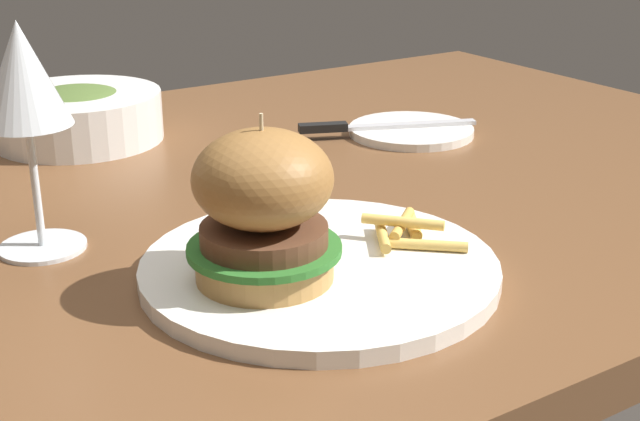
# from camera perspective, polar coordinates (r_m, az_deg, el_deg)

# --- Properties ---
(dining_table) EXTENTS (1.41, 0.90, 0.74)m
(dining_table) POSITION_cam_1_polar(r_m,az_deg,el_deg) (0.96, -5.51, -3.32)
(dining_table) COLOR brown
(dining_table) RESTS_ON ground
(main_plate) EXTENTS (0.29, 0.29, 0.01)m
(main_plate) POSITION_cam_1_polar(r_m,az_deg,el_deg) (0.73, -0.03, -3.75)
(main_plate) COLOR white
(main_plate) RESTS_ON dining_table
(burger_sandwich) EXTENTS (0.12, 0.12, 0.13)m
(burger_sandwich) POSITION_cam_1_polar(r_m,az_deg,el_deg) (0.67, -3.65, 0.27)
(burger_sandwich) COLOR #B78447
(burger_sandwich) RESTS_ON main_plate
(fries_pile) EXTENTS (0.08, 0.09, 0.02)m
(fries_pile) POSITION_cam_1_polar(r_m,az_deg,el_deg) (0.76, 5.55, -1.23)
(fries_pile) COLOR #EABC5B
(fries_pile) RESTS_ON main_plate
(wine_glass) EXTENTS (0.08, 0.08, 0.20)m
(wine_glass) POSITION_cam_1_polar(r_m,az_deg,el_deg) (0.77, -18.47, 7.76)
(wine_glass) COLOR silver
(wine_glass) RESTS_ON dining_table
(bread_plate) EXTENTS (0.16, 0.16, 0.01)m
(bread_plate) POSITION_cam_1_polar(r_m,az_deg,el_deg) (1.13, 5.86, 5.11)
(bread_plate) COLOR white
(bread_plate) RESTS_ON dining_table
(table_knife) EXTENTS (0.21, 0.10, 0.01)m
(table_knife) POSITION_cam_1_polar(r_m,az_deg,el_deg) (1.11, 3.33, 5.42)
(table_knife) COLOR silver
(table_knife) RESTS_ON bread_plate
(soup_bowl) EXTENTS (0.20, 0.20, 0.07)m
(soup_bowl) POSITION_cam_1_polar(r_m,az_deg,el_deg) (1.13, -15.24, 5.95)
(soup_bowl) COLOR white
(soup_bowl) RESTS_ON dining_table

